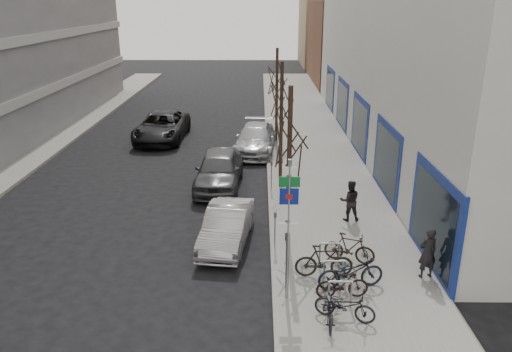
{
  "coord_description": "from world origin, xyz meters",
  "views": [
    {
      "loc": [
        1.64,
        -12.07,
        8.02
      ],
      "look_at": [
        1.5,
        4.95,
        2.0
      ],
      "focal_mm": 35.0,
      "sensor_mm": 36.0,
      "label": 1
    }
  ],
  "objects_px": {
    "bike_near_right": "(342,284)",
    "bike_near_left": "(330,306)",
    "meter_front": "(275,226)",
    "meter_mid": "(272,172)",
    "tree_near": "(290,129)",
    "pedestrian_far": "(350,200)",
    "highway_sign_pole": "(288,222)",
    "tree_mid": "(282,93)",
    "tree_far": "(277,73)",
    "bike_mid_inner": "(324,261)",
    "bike_far_curb": "(345,303)",
    "parked_car_front": "(227,226)",
    "parked_car_back": "(256,139)",
    "lane_car": "(162,127)",
    "bike_mid_curb": "(351,269)",
    "bike_far_inner": "(350,248)",
    "bike_rack": "(334,270)",
    "meter_back": "(269,139)",
    "parked_car_mid": "(219,169)",
    "pedestrian_near": "(428,253)"
  },
  "relations": [
    {
      "from": "bike_mid_curb",
      "to": "parked_car_back",
      "type": "bearing_deg",
      "value": -0.28
    },
    {
      "from": "bike_far_curb",
      "to": "parked_car_back",
      "type": "xyz_separation_m",
      "value": [
        -2.45,
        15.66,
        0.11
      ]
    },
    {
      "from": "meter_front",
      "to": "lane_car",
      "type": "height_order",
      "value": "lane_car"
    },
    {
      "from": "bike_rack",
      "to": "lane_car",
      "type": "bearing_deg",
      "value": 115.92
    },
    {
      "from": "meter_back",
      "to": "bike_far_curb",
      "type": "distance_m",
      "value": 15.11
    },
    {
      "from": "parked_car_mid",
      "to": "parked_car_back",
      "type": "distance_m",
      "value": 5.74
    },
    {
      "from": "tree_far",
      "to": "parked_car_mid",
      "type": "bearing_deg",
      "value": -110.82
    },
    {
      "from": "bike_far_inner",
      "to": "lane_car",
      "type": "relative_size",
      "value": 0.28
    },
    {
      "from": "tree_mid",
      "to": "tree_far",
      "type": "relative_size",
      "value": 1.0
    },
    {
      "from": "tree_mid",
      "to": "meter_front",
      "type": "distance_m",
      "value": 7.7
    },
    {
      "from": "bike_far_curb",
      "to": "bike_near_left",
      "type": "bearing_deg",
      "value": 127.69
    },
    {
      "from": "bike_near_right",
      "to": "pedestrian_far",
      "type": "xyz_separation_m",
      "value": [
        1.07,
        5.26,
        0.34
      ]
    },
    {
      "from": "bike_far_inner",
      "to": "tree_mid",
      "type": "bearing_deg",
      "value": 33.89
    },
    {
      "from": "highway_sign_pole",
      "to": "parked_car_mid",
      "type": "relative_size",
      "value": 0.86
    },
    {
      "from": "bike_rack",
      "to": "parked_car_back",
      "type": "height_order",
      "value": "parked_car_back"
    },
    {
      "from": "bike_near_right",
      "to": "bike_near_left",
      "type": "bearing_deg",
      "value": 150.95
    },
    {
      "from": "bike_mid_inner",
      "to": "bike_far_curb",
      "type": "distance_m",
      "value": 2.14
    },
    {
      "from": "bike_rack",
      "to": "tree_far",
      "type": "distance_m",
      "value": 16.31
    },
    {
      "from": "tree_near",
      "to": "bike_near_right",
      "type": "distance_m",
      "value": 5.15
    },
    {
      "from": "lane_car",
      "to": "pedestrian_far",
      "type": "relative_size",
      "value": 3.68
    },
    {
      "from": "meter_mid",
      "to": "parked_car_front",
      "type": "relative_size",
      "value": 0.32
    },
    {
      "from": "meter_front",
      "to": "meter_mid",
      "type": "bearing_deg",
      "value": 90.0
    },
    {
      "from": "bike_rack",
      "to": "parked_car_mid",
      "type": "height_order",
      "value": "parked_car_mid"
    },
    {
      "from": "parked_car_mid",
      "to": "bike_far_curb",
      "type": "bearing_deg",
      "value": -66.23
    },
    {
      "from": "meter_mid",
      "to": "meter_back",
      "type": "bearing_deg",
      "value": 90.0
    },
    {
      "from": "tree_mid",
      "to": "bike_far_curb",
      "type": "xyz_separation_m",
      "value": [
        1.25,
        -11.01,
        -3.46
      ]
    },
    {
      "from": "meter_mid",
      "to": "bike_near_right",
      "type": "height_order",
      "value": "meter_mid"
    },
    {
      "from": "bike_mid_inner",
      "to": "lane_car",
      "type": "height_order",
      "value": "lane_car"
    },
    {
      "from": "parked_car_front",
      "to": "parked_car_back",
      "type": "distance_m",
      "value": 11.16
    },
    {
      "from": "tree_far",
      "to": "bike_mid_curb",
      "type": "relative_size",
      "value": 2.8
    },
    {
      "from": "bike_far_curb",
      "to": "parked_car_front",
      "type": "relative_size",
      "value": 0.4
    },
    {
      "from": "bike_mid_inner",
      "to": "parked_car_back",
      "type": "distance_m",
      "value": 13.72
    },
    {
      "from": "highway_sign_pole",
      "to": "pedestrian_far",
      "type": "height_order",
      "value": "highway_sign_pole"
    },
    {
      "from": "highway_sign_pole",
      "to": "meter_mid",
      "type": "relative_size",
      "value": 3.31
    },
    {
      "from": "highway_sign_pole",
      "to": "meter_back",
      "type": "bearing_deg",
      "value": 91.02
    },
    {
      "from": "highway_sign_pole",
      "to": "tree_mid",
      "type": "relative_size",
      "value": 0.76
    },
    {
      "from": "bike_rack",
      "to": "bike_near_right",
      "type": "height_order",
      "value": "bike_near_right"
    },
    {
      "from": "bike_near_right",
      "to": "parked_car_back",
      "type": "distance_m",
      "value": 14.91
    },
    {
      "from": "tree_near",
      "to": "pedestrian_far",
      "type": "bearing_deg",
      "value": 35.58
    },
    {
      "from": "parked_car_back",
      "to": "bike_far_inner",
      "type": "bearing_deg",
      "value": -70.81
    },
    {
      "from": "bike_near_right",
      "to": "highway_sign_pole",
      "type": "bearing_deg",
      "value": 83.69
    },
    {
      "from": "tree_near",
      "to": "bike_near_left",
      "type": "bearing_deg",
      "value": -79.57
    },
    {
      "from": "highway_sign_pole",
      "to": "bike_far_curb",
      "type": "xyz_separation_m",
      "value": [
        1.45,
        -1.0,
        -1.82
      ]
    },
    {
      "from": "bike_mid_curb",
      "to": "bike_mid_inner",
      "type": "height_order",
      "value": "bike_mid_curb"
    },
    {
      "from": "tree_near",
      "to": "bike_near_left",
      "type": "distance_m",
      "value": 5.86
    },
    {
      "from": "parked_car_front",
      "to": "pedestrian_near",
      "type": "relative_size",
      "value": 2.49
    },
    {
      "from": "bike_far_curb",
      "to": "lane_car",
      "type": "height_order",
      "value": "lane_car"
    },
    {
      "from": "tree_far",
      "to": "parked_car_back",
      "type": "distance_m",
      "value": 4.01
    },
    {
      "from": "tree_near",
      "to": "parked_car_front",
      "type": "height_order",
      "value": "tree_near"
    },
    {
      "from": "tree_mid",
      "to": "parked_car_mid",
      "type": "relative_size",
      "value": 1.13
    }
  ]
}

